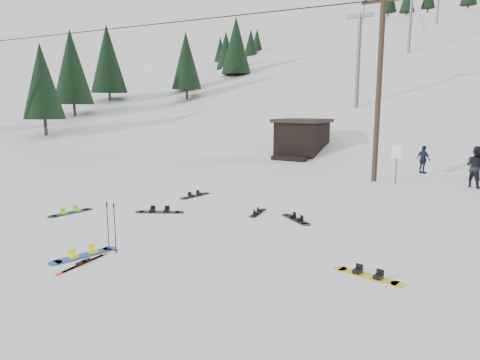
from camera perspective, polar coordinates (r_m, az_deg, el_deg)
The scene contains 21 objects.
ground at distance 10.87m, azimuth -13.88°, elevation -10.06°, with size 200.00×200.00×0.00m, color white.
ski_slope at distance 64.40m, azimuth 24.65°, elevation -5.11°, with size 60.00×75.00×45.00m, color silver.
ridge_left at distance 71.63m, azimuth -5.96°, elevation -1.98°, with size 34.00×85.00×38.00m, color white.
treeline_left at distance 62.79m, azimuth -9.23°, elevation 6.41°, with size 20.00×64.00×10.00m, color black, non-canonical shape.
treeline_crest at distance 93.39m, azimuth 27.80°, elevation 6.50°, with size 50.00×6.00×10.00m, color black, non-canonical shape.
utility_pole at distance 21.74m, azimuth 18.05°, elevation 12.11°, with size 2.00×0.26×9.00m.
trail_sign at distance 21.19m, azimuth 20.16°, elevation 2.82°, with size 0.50×0.09×1.85m.
lift_hut at distance 30.69m, azimuth 8.21°, elevation 5.50°, with size 3.40×4.10×2.75m.
lift_tower_near at distance 38.98m, azimuth 15.52°, elevation 15.72°, with size 2.20×0.36×8.00m.
lift_tower_mid at distance 59.14m, azimuth 21.82°, elevation 19.63°, with size 2.20×0.36×8.00m.
hero_snowboard at distance 11.36m, azimuth -20.14°, elevation -9.35°, with size 0.60×1.69×0.12m.
hero_skis at distance 10.83m, azimuth -20.17°, elevation -10.34°, with size 0.27×1.56×0.08m.
ski_poles at distance 11.25m, azimuth -16.78°, elevation -6.03°, with size 0.35×0.09×1.27m.
board_scatter_a at distance 15.13m, azimuth -10.67°, elevation -4.16°, with size 1.53×1.01×0.12m.
board_scatter_b at distance 17.59m, azimuth -5.99°, elevation -2.07°, with size 0.45×1.61×0.11m.
board_scatter_c at distance 15.89m, azimuth -21.66°, elevation -4.03°, with size 0.45×1.61×0.11m.
board_scatter_d at distance 14.04m, azimuth 7.45°, elevation -5.18°, with size 1.33×1.01×0.11m.
board_scatter_e at distance 9.87m, azimuth 16.67°, elevation -12.10°, with size 1.60×0.49×0.11m.
board_scatter_f at distance 14.76m, azimuth 2.41°, elevation -4.37°, with size 0.44×1.29×0.09m.
skier_dark at distance 22.01m, azimuth 28.91°, elevation 1.55°, with size 0.91×0.71×1.88m, color black.
skier_navy at distance 25.30m, azimuth 23.25°, elevation 2.53°, with size 0.90×0.38×1.54m, color #161A38.
Camera 1 is at (7.46, -7.02, 3.65)m, focal length 32.00 mm.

